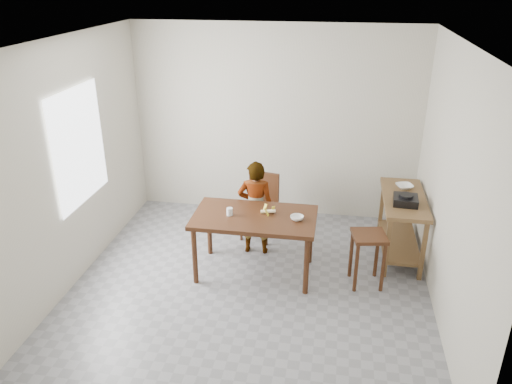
% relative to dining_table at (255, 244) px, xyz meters
% --- Properties ---
extents(floor, '(4.00, 4.00, 0.04)m').
position_rel_dining_table_xyz_m(floor, '(0.00, -0.30, -0.40)').
color(floor, gray).
rests_on(floor, ground).
extents(ceiling, '(4.00, 4.00, 0.04)m').
position_rel_dining_table_xyz_m(ceiling, '(0.00, -0.30, 2.35)').
color(ceiling, white).
rests_on(ceiling, wall_back).
extents(wall_back, '(4.00, 0.04, 2.70)m').
position_rel_dining_table_xyz_m(wall_back, '(0.00, 1.72, 0.98)').
color(wall_back, beige).
rests_on(wall_back, ground).
extents(wall_front, '(4.00, 0.04, 2.70)m').
position_rel_dining_table_xyz_m(wall_front, '(0.00, -2.32, 0.98)').
color(wall_front, beige).
rests_on(wall_front, ground).
extents(wall_left, '(0.04, 4.00, 2.70)m').
position_rel_dining_table_xyz_m(wall_left, '(-2.02, -0.30, 0.98)').
color(wall_left, beige).
rests_on(wall_left, ground).
extents(wall_right, '(0.04, 4.00, 2.70)m').
position_rel_dining_table_xyz_m(wall_right, '(2.02, -0.30, 0.98)').
color(wall_right, beige).
rests_on(wall_right, ground).
extents(window_pane, '(0.02, 1.10, 1.30)m').
position_rel_dining_table_xyz_m(window_pane, '(-1.97, -0.10, 1.12)').
color(window_pane, white).
rests_on(window_pane, wall_left).
extents(dining_table, '(1.40, 0.80, 0.75)m').
position_rel_dining_table_xyz_m(dining_table, '(0.00, 0.00, 0.00)').
color(dining_table, '#3B1E0F').
rests_on(dining_table, floor).
extents(prep_counter, '(0.50, 1.20, 0.80)m').
position_rel_dining_table_xyz_m(prep_counter, '(1.72, 0.70, 0.03)').
color(prep_counter, brown).
rests_on(prep_counter, floor).
extents(child, '(0.47, 0.32, 1.23)m').
position_rel_dining_table_xyz_m(child, '(-0.07, 0.48, 0.24)').
color(child, white).
rests_on(child, floor).
extents(dining_chair, '(0.50, 0.50, 0.87)m').
position_rel_dining_table_xyz_m(dining_chair, '(-0.09, 0.87, 0.06)').
color(dining_chair, '#3B1E0F').
rests_on(dining_chair, floor).
extents(stool, '(0.42, 0.42, 0.64)m').
position_rel_dining_table_xyz_m(stool, '(1.29, -0.02, -0.06)').
color(stool, '#3B1E0F').
rests_on(stool, floor).
extents(glass_tumbler, '(0.09, 0.09, 0.09)m').
position_rel_dining_table_xyz_m(glass_tumbler, '(-0.28, -0.03, 0.42)').
color(glass_tumbler, silver).
rests_on(glass_tumbler, dining_table).
extents(small_bowl, '(0.18, 0.18, 0.05)m').
position_rel_dining_table_xyz_m(small_bowl, '(0.48, -0.02, 0.40)').
color(small_bowl, white).
rests_on(small_bowl, dining_table).
extents(banana, '(0.20, 0.15, 0.07)m').
position_rel_dining_table_xyz_m(banana, '(0.14, 0.08, 0.41)').
color(banana, '#E7C759').
rests_on(banana, dining_table).
extents(serving_bowl, '(0.26, 0.26, 0.05)m').
position_rel_dining_table_xyz_m(serving_bowl, '(1.74, 0.97, 0.45)').
color(serving_bowl, white).
rests_on(serving_bowl, prep_counter).
extents(gas_burner, '(0.30, 0.30, 0.09)m').
position_rel_dining_table_xyz_m(gas_burner, '(1.70, 0.50, 0.47)').
color(gas_burner, black).
rests_on(gas_burner, prep_counter).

